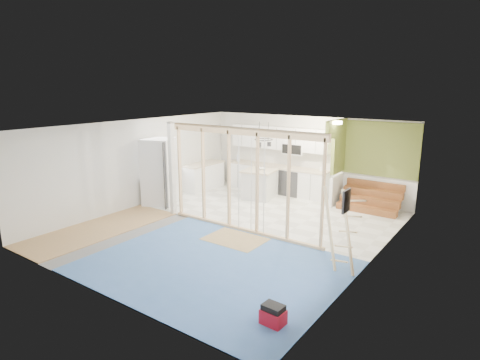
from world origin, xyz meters
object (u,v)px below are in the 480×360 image
Objects in this scene: toolbox at (273,315)px; ladder at (341,231)px; fridge at (160,172)px; island at (259,184)px.

toolbox is 0.22× the size of ladder.
fridge reaches higher than island.
ladder is at bearing -50.06° from island.
island is (2.12, 2.25, -0.54)m from fridge.
toolbox is at bearing -52.50° from fridge.
island is at bearing 154.45° from ladder.
fridge is 1.22× the size of ladder.
island reaches higher than toolbox.
fridge is at bearing -176.36° from ladder.
ladder reaches higher than toolbox.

